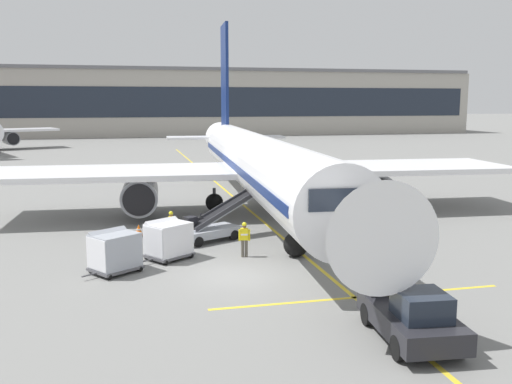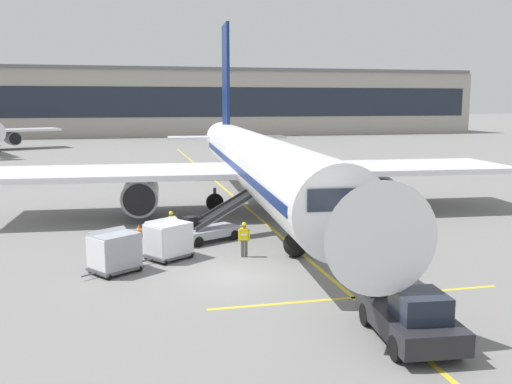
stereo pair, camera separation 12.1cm
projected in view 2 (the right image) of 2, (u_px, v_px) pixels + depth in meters
ground_plane at (233, 275)px, 24.99m from camera, size 600.00×600.00×0.00m
parked_airplane at (257, 163)px, 38.75m from camera, size 35.80×45.57×14.96m
belt_loader at (212, 225)px, 31.28m from camera, size 5.39×3.56×2.76m
baggage_cart_lead at (168, 239)px, 27.50m from camera, size 2.69×2.46×1.91m
baggage_cart_second at (114, 251)px, 25.31m from camera, size 2.69×2.46×1.91m
pushback_tug at (410, 316)px, 18.03m from camera, size 2.48×4.57×1.83m
ground_crew_by_loader at (171, 225)px, 30.64m from camera, size 0.28×0.57×1.74m
ground_crew_by_carts at (168, 237)px, 27.88m from camera, size 0.26×0.57×1.74m
ground_crew_marshaller at (244, 237)px, 27.83m from camera, size 0.56×0.32×1.74m
safety_cone_engine_keepout at (139, 230)px, 32.29m from camera, size 0.59×0.59×0.67m
apron_guidance_line_lead_in at (255, 215)px, 38.40m from camera, size 0.20×110.00×0.01m
apron_guidance_line_stop_bar at (360, 297)px, 22.20m from camera, size 12.00×0.20×0.01m
terminal_building at (174, 102)px, 129.66m from camera, size 141.60×15.98×14.97m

